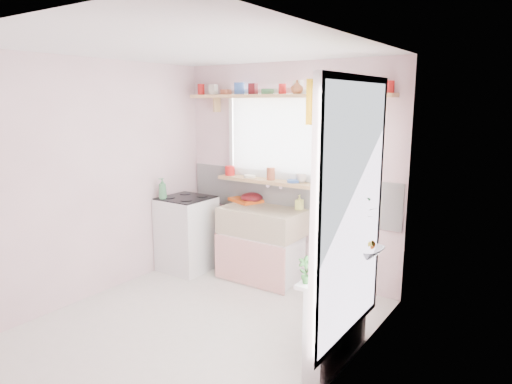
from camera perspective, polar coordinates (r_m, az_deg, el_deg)
The scene contains 19 objects.
room at distance 4.36m, azimuth 6.50°, elevation 2.07°, with size 3.20×3.20×3.20m.
sink_unit at distance 5.35m, azimuth 0.73°, elevation -6.47°, with size 0.95×0.65×1.11m.
cooker at distance 5.72m, azimuth -8.63°, elevation -5.11°, with size 0.58×0.58×0.93m.
radiator_ledge at distance 3.82m, azimuth 10.14°, elevation -14.79°, with size 0.22×0.95×0.78m.
windowsill at distance 5.33m, azimuth 1.85°, elevation 1.31°, with size 1.40×0.22×0.04m, color tan.
pine_shelf at distance 5.16m, azimuth 3.30°, elevation 11.91°, with size 2.52×0.24×0.04m, color tan.
shelf_crockery at distance 5.17m, azimuth 3.14°, elevation 12.73°, with size 2.47×0.11×0.12m.
sill_crockery at distance 5.32m, azimuth 1.86°, elevation 2.12°, with size 1.35×0.11×0.12m.
dish_tray at distance 5.60m, azimuth -1.29°, elevation -1.01°, with size 0.38×0.29×0.04m, color #DB5513.
colander at distance 5.54m, azimuth -0.56°, elevation -0.69°, with size 0.27×0.27×0.12m, color #540E14.
jade_plant at distance 3.97m, azimuth 11.68°, elevation -3.76°, with size 0.49×0.43×0.55m, color #27632B.
fruit_bowl at distance 3.99m, azimuth 13.15°, elevation -7.22°, with size 0.34×0.34×0.08m, color silver.
herb_pot at distance 3.33m, azimuth 6.16°, elevation -9.69°, with size 0.11×0.07×0.20m, color #2F6F2C.
soap_bottle_sink at distance 5.20m, azimuth 5.45°, elevation -1.30°, with size 0.08×0.08×0.17m, color #D9DD62.
sill_cup at distance 5.18m, azimuth 5.77°, elevation 1.77°, with size 0.13×0.13×0.10m, color beige.
sill_bowl at distance 5.07m, azimuth 8.14°, elevation 1.24°, with size 0.18×0.18×0.06m, color teal.
shelf_vase at distance 5.02m, azimuth 5.14°, elevation 12.94°, with size 0.14×0.14×0.14m, color #AA5D34.
cooker_bottle at distance 5.55m, azimuth -11.60°, elevation 0.43°, with size 0.10×0.10×0.25m, color #428452.
fruit at distance 3.98m, azimuth 13.30°, elevation -6.36°, with size 0.20×0.14×0.10m.
Camera 1 is at (2.66, -2.95, 2.07)m, focal length 32.00 mm.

